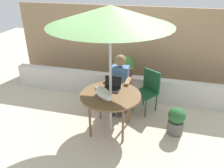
# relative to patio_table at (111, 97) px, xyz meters

# --- Properties ---
(ground_plane) EXTENTS (14.00, 14.00, 0.00)m
(ground_plane) POSITION_rel_patio_table_xyz_m (0.00, 0.00, -0.68)
(ground_plane) COLOR beige
(fence_back) EXTENTS (5.99, 0.08, 1.94)m
(fence_back) POSITION_rel_patio_table_xyz_m (0.00, 2.10, 0.28)
(fence_back) COLOR #937756
(fence_back) RESTS_ON ground
(planter_wall_low) EXTENTS (5.39, 0.20, 0.54)m
(planter_wall_low) POSITION_rel_patio_table_xyz_m (0.00, 1.26, -0.42)
(planter_wall_low) COLOR beige
(planter_wall_low) RESTS_ON ground
(patio_table) EXTENTS (1.06, 1.06, 0.74)m
(patio_table) POSITION_rel_patio_table_xyz_m (0.00, 0.00, 0.00)
(patio_table) COLOR brown
(patio_table) RESTS_ON ground
(patio_umbrella) EXTENTS (1.91, 1.91, 2.21)m
(patio_umbrella) POSITION_rel_patio_table_xyz_m (0.00, 0.00, 1.38)
(patio_umbrella) COLOR #B7B7BC
(patio_umbrella) RESTS_ON ground
(chair_occupied) EXTENTS (0.40, 0.40, 0.87)m
(chair_occupied) POSITION_rel_patio_table_xyz_m (0.00, 0.84, -0.18)
(chair_occupied) COLOR maroon
(chair_occupied) RESTS_ON ground
(chair_empty) EXTENTS (0.55, 0.55, 0.87)m
(chair_empty) POSITION_rel_patio_table_xyz_m (0.57, 0.87, -0.18)
(chair_empty) COLOR #194C2D
(chair_empty) RESTS_ON ground
(person_seated) EXTENTS (0.48, 0.48, 1.21)m
(person_seated) POSITION_rel_patio_table_xyz_m (0.00, 0.68, -0.01)
(person_seated) COLOR #4C72A5
(person_seated) RESTS_ON ground
(laptop) EXTENTS (0.31, 0.26, 0.21)m
(laptop) POSITION_rel_patio_table_xyz_m (-0.03, 0.21, 0.12)
(laptop) COLOR black
(laptop) RESTS_ON patio_table
(cat) EXTENTS (0.45, 0.53, 0.17)m
(cat) POSITION_rel_patio_table_xyz_m (-0.08, -0.15, 0.14)
(cat) COLOR silver
(cat) RESTS_ON patio_table
(potted_plant_near_fence) EXTENTS (0.50, 0.50, 0.91)m
(potted_plant_near_fence) POSITION_rel_patio_table_xyz_m (-0.10, 1.57, -0.18)
(potted_plant_near_fence) COLOR #9E5138
(potted_plant_near_fence) RESTS_ON ground
(potted_plant_by_chair) EXTENTS (0.31, 0.31, 0.52)m
(potted_plant_by_chair) POSITION_rel_patio_table_xyz_m (1.15, 0.20, -0.41)
(potted_plant_by_chair) COLOR #595654
(potted_plant_by_chair) RESTS_ON ground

